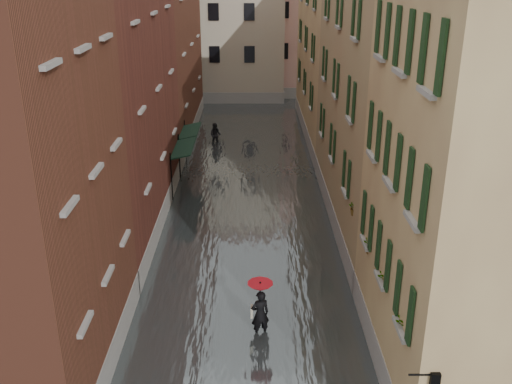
{
  "coord_description": "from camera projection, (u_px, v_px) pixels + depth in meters",
  "views": [
    {
      "loc": [
        0.24,
        -16.37,
        11.71
      ],
      "look_at": [
        0.38,
        5.37,
        3.0
      ],
      "focal_mm": 40.0,
      "sensor_mm": 36.0,
      "label": 1
    }
  ],
  "objects": [
    {
      "name": "ground",
      "position": [
        246.0,
        331.0,
        19.54
      ],
      "size": [
        120.0,
        120.0,
        0.0
      ],
      "primitive_type": "plane",
      "color": "slate",
      "rests_on": "ground"
    },
    {
      "name": "floodwater",
      "position": [
        248.0,
        189.0,
        31.57
      ],
      "size": [
        10.0,
        60.0,
        0.2
      ],
      "primitive_type": "cube",
      "color": "#4C5354",
      "rests_on": "ground"
    },
    {
      "name": "building_left_mid",
      "position": [
        91.0,
        95.0,
        25.53
      ],
      "size": [
        6.0,
        14.0,
        12.5
      ],
      "primitive_type": "cube",
      "color": "#59261C",
      "rests_on": "ground"
    },
    {
      "name": "building_left_far",
      "position": [
        147.0,
        38.0,
        39.18
      ],
      "size": [
        6.0,
        16.0,
        14.0
      ],
      "primitive_type": "cube",
      "color": "brown",
      "rests_on": "ground"
    },
    {
      "name": "building_right_near",
      "position": [
        499.0,
        198.0,
        15.59
      ],
      "size": [
        6.0,
        8.0,
        11.5
      ],
      "primitive_type": "cube",
      "color": "#A07A52",
      "rests_on": "ground"
    },
    {
      "name": "building_right_mid",
      "position": [
        403.0,
        89.0,
        25.52
      ],
      "size": [
        6.0,
        14.0,
        13.0
      ],
      "primitive_type": "cube",
      "color": "#95875A",
      "rests_on": "ground"
    },
    {
      "name": "building_right_far",
      "position": [
        349.0,
        56.0,
        39.73
      ],
      "size": [
        6.0,
        16.0,
        11.5
      ],
      "primitive_type": "cube",
      "color": "#A07A52",
      "rests_on": "ground"
    },
    {
      "name": "building_end_cream",
      "position": [
        217.0,
        25.0,
        52.38
      ],
      "size": [
        12.0,
        9.0,
        13.0
      ],
      "primitive_type": "cube",
      "color": "#B4AB8F",
      "rests_on": "ground"
    },
    {
      "name": "building_end_pink",
      "position": [
        312.0,
        28.0,
        54.48
      ],
      "size": [
        10.0,
        9.0,
        12.0
      ],
      "primitive_type": "cube",
      "color": "#D2A194",
      "rests_on": "ground"
    },
    {
      "name": "awning_near",
      "position": [
        183.0,
        149.0,
        30.59
      ],
      "size": [
        1.09,
        3.4,
        2.8
      ],
      "color": "black",
      "rests_on": "ground"
    },
    {
      "name": "awning_far",
      "position": [
        190.0,
        132.0,
        33.69
      ],
      "size": [
        1.09,
        3.13,
        2.8
      ],
      "color": "black",
      "rests_on": "ground"
    },
    {
      "name": "wall_lantern",
      "position": [
        434.0,
        378.0,
        12.88
      ],
      "size": [
        0.71,
        0.22,
        0.35
      ],
      "color": "black",
      "rests_on": "ground"
    },
    {
      "name": "window_planters",
      "position": [
        378.0,
        249.0,
        17.61
      ],
      "size": [
        0.59,
        8.3,
        0.84
      ],
      "color": "brown",
      "rests_on": "ground"
    },
    {
      "name": "pedestrian_main",
      "position": [
        260.0,
        306.0,
        18.86
      ],
      "size": [
        0.86,
        0.86,
        2.06
      ],
      "color": "black",
      "rests_on": "ground"
    },
    {
      "name": "pedestrian_far",
      "position": [
        215.0,
        135.0,
        39.05
      ],
      "size": [
        0.92,
        0.79,
        1.64
      ],
      "primitive_type": "imported",
      "rotation": [
        0.0,
        0.0,
        -0.23
      ],
      "color": "black",
      "rests_on": "ground"
    }
  ]
}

